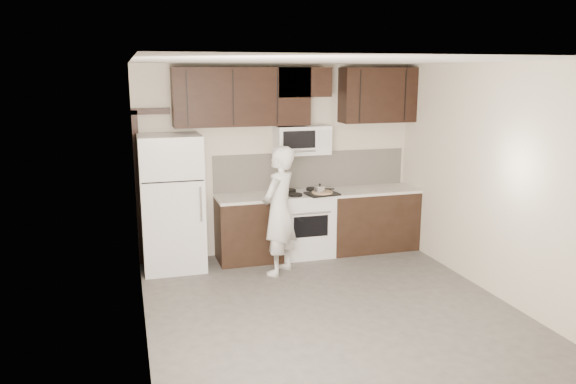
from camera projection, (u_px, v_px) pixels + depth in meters
name	position (u px, v px, depth m)	size (l,w,h in m)	color
floor	(332.00, 310.00, 6.23)	(4.50, 4.50, 0.00)	#4B4947
back_wall	(278.00, 160.00, 8.06)	(4.00, 4.00, 0.00)	beige
ceiling	(336.00, 61.00, 5.66)	(4.50, 4.50, 0.00)	white
counter_run	(324.00, 222.00, 8.12)	(2.95, 0.64, 0.91)	black
stove	(304.00, 224.00, 8.03)	(0.76, 0.66, 0.94)	silver
backsplash	(311.00, 170.00, 8.22)	(2.90, 0.02, 0.54)	beige
upper_cabinets	(296.00, 94.00, 7.75)	(3.48, 0.35, 0.78)	black
microwave	(302.00, 140.00, 7.89)	(0.76, 0.42, 0.40)	silver
refrigerator	(172.00, 203.00, 7.39)	(0.80, 0.76, 1.80)	silver
door_trim	(141.00, 174.00, 7.52)	(0.50, 0.08, 2.12)	black
saucepan	(320.00, 190.00, 7.83)	(0.27, 0.16, 0.16)	silver
baking_tray	(322.00, 194.00, 7.83)	(0.43, 0.33, 0.02)	black
pizza	(322.00, 192.00, 7.82)	(0.29, 0.29, 0.02)	tan
person	(279.00, 211.00, 7.21)	(0.61, 0.40, 1.68)	white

